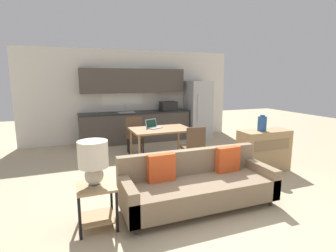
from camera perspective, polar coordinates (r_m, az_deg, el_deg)
ground_plane at (r=4.16m, az=8.36°, el=-16.52°), size 20.00×20.00×0.00m
wall_back at (r=8.08m, az=-7.77°, el=6.56°), size 6.40×0.07×2.70m
kitchen_counter at (r=7.84m, az=-7.01°, el=2.71°), size 3.25×0.65×2.15m
refrigerator at (r=8.43m, az=6.52°, el=3.60°), size 0.70×0.78×1.79m
dining_table at (r=5.95m, az=-1.58°, el=-1.23°), size 1.33×0.88×0.75m
couch at (r=3.99m, az=6.31°, el=-12.54°), size 2.26×0.80×0.81m
side_table at (r=3.54m, az=-15.29°, el=-15.09°), size 0.47×0.47×0.56m
table_lamp at (r=3.34m, az=-15.96°, el=-6.92°), size 0.36×0.36×0.57m
credenza at (r=5.70m, az=20.10°, el=-5.04°), size 1.05×0.46×0.84m
vase at (r=5.51m, az=19.81°, el=0.51°), size 0.17×0.17×0.32m
dining_chair_near_right at (r=5.40m, az=5.62°, el=-4.23°), size 0.46×0.46×0.92m
dining_chair_far_left at (r=6.61m, az=-7.27°, el=-1.57°), size 0.47×0.47×0.92m
laptop at (r=6.03m, az=-3.27°, el=0.03°), size 0.40×0.37×0.20m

